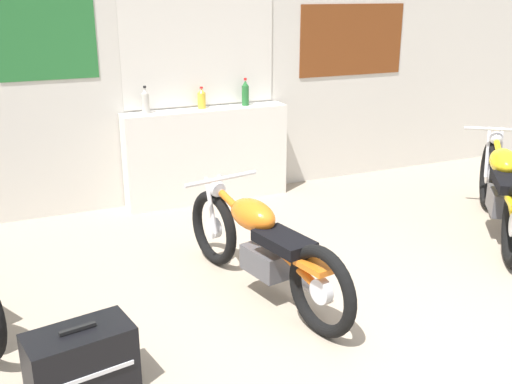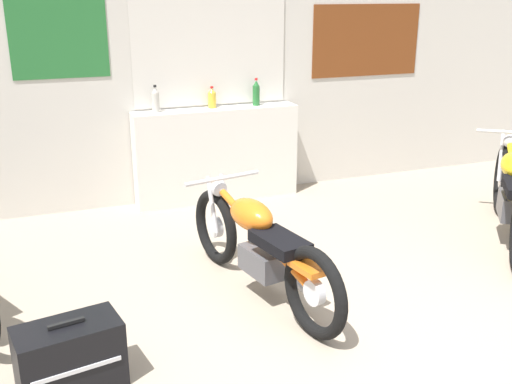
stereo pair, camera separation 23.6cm
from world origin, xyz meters
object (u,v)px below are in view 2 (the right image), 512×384
Objects in this scene: bottle_leftmost at (156,100)px; motorcycle_orange at (259,246)px; bottle_left_center at (212,98)px; hard_case_black at (70,357)px; bottle_center at (256,93)px.

motorcycle_orange is (0.26, -2.18, -0.72)m from bottle_leftmost.
bottle_leftmost is at bearing -177.63° from bottle_left_center.
bottle_left_center is 0.36× the size of hard_case_black.
bottle_leftmost is 0.95× the size of bottle_center.
motorcycle_orange is (-0.33, -2.21, -0.69)m from bottle_left_center.
bottle_leftmost is 0.59m from bottle_left_center.
bottle_leftmost is 2.31m from motorcycle_orange.
bottle_leftmost is 3.18m from hard_case_black.
motorcycle_orange is at bearing -98.56° from bottle_left_center.
bottle_center is 3.70m from hard_case_black.
hard_case_black is at bearing -127.79° from bottle_center.
bottle_left_center is 0.48m from bottle_center.
motorcycle_orange is 1.54m from hard_case_black.
hard_case_black is (-2.20, -2.83, -0.91)m from bottle_center.
motorcycle_orange is 3.13× the size of hard_case_black.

